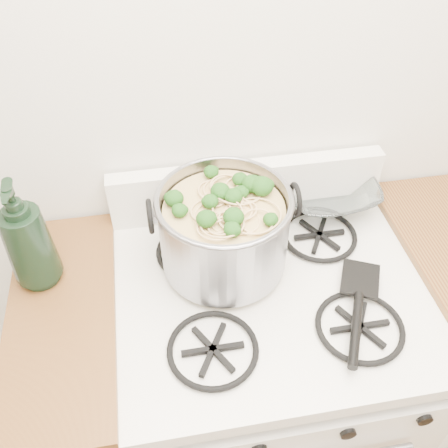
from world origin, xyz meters
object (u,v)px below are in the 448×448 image
at_px(gas_range, 262,384).
at_px(glass_bowl, 326,196).
at_px(spatula, 361,277).
at_px(stock_pot, 224,230).
at_px(bottle, 26,235).

bearing_deg(gas_range, glass_bowl, 50.70).
relative_size(gas_range, spatula, 2.98).
distance_m(spatula, glass_bowl, 0.30).
xyz_separation_m(stock_pot, glass_bowl, (0.33, 0.18, -0.09)).
height_order(glass_bowl, bottle, bottle).
xyz_separation_m(spatula, glass_bowl, (0.01, 0.30, 0.00)).
distance_m(stock_pot, bottle, 0.46).
relative_size(gas_range, bottle, 3.11).
xyz_separation_m(stock_pot, bottle, (-0.45, 0.02, 0.04)).
xyz_separation_m(spatula, bottle, (-0.77, 0.15, 0.13)).
bearing_deg(glass_bowl, stock_pot, -151.72).
xyz_separation_m(gas_range, glass_bowl, (0.23, 0.28, 0.50)).
distance_m(glass_bowl, bottle, 0.81).
relative_size(stock_pot, spatula, 1.14).
height_order(stock_pot, bottle, bottle).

